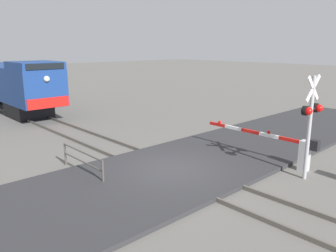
{
  "coord_description": "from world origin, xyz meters",
  "views": [
    {
      "loc": [
        -8.6,
        -9.08,
        4.87
      ],
      "look_at": [
        0.96,
        1.24,
        1.5
      ],
      "focal_mm": 36.01,
      "sensor_mm": 36.0,
      "label": 1
    }
  ],
  "objects_px": {
    "guard_railing": "(82,159)",
    "crossing_gate": "(290,147)",
    "locomotive": "(7,83)",
    "crossing_signal": "(311,116)"
  },
  "relations": [
    {
      "from": "crossing_gate",
      "to": "guard_railing",
      "type": "xyz_separation_m",
      "value": [
        -6.66,
        5.0,
        -0.21
      ]
    },
    {
      "from": "guard_railing",
      "to": "crossing_signal",
      "type": "bearing_deg",
      "value": -45.87
    },
    {
      "from": "guard_railing",
      "to": "crossing_gate",
      "type": "bearing_deg",
      "value": -36.88
    },
    {
      "from": "crossing_signal",
      "to": "guard_railing",
      "type": "bearing_deg",
      "value": 134.13
    },
    {
      "from": "crossing_signal",
      "to": "guard_railing",
      "type": "xyz_separation_m",
      "value": [
        -5.88,
        6.06,
        -1.76
      ]
    },
    {
      "from": "crossing_gate",
      "to": "guard_railing",
      "type": "height_order",
      "value": "crossing_gate"
    },
    {
      "from": "locomotive",
      "to": "crossing_signal",
      "type": "relative_size",
      "value": 3.96
    },
    {
      "from": "crossing_signal",
      "to": "crossing_gate",
      "type": "relative_size",
      "value": 0.72
    },
    {
      "from": "locomotive",
      "to": "guard_railing",
      "type": "xyz_separation_m",
      "value": [
        -2.67,
        -16.35,
        -1.43
      ]
    },
    {
      "from": "locomotive",
      "to": "guard_railing",
      "type": "distance_m",
      "value": 16.63
    }
  ]
}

